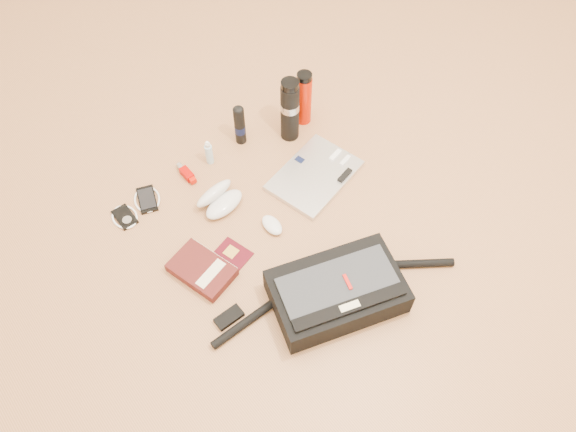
# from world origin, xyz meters

# --- Properties ---
(ground) EXTENTS (4.00, 4.00, 0.00)m
(ground) POSITION_xyz_m (0.00, 0.00, 0.00)
(ground) COLOR #AD7548
(ground) RESTS_ON ground
(messenger_bag) EXTENTS (0.82, 0.38, 0.12)m
(messenger_bag) POSITION_xyz_m (-0.04, -0.26, 0.05)
(messenger_bag) COLOR black
(messenger_bag) RESTS_ON ground
(laptop) EXTENTS (0.38, 0.30, 0.03)m
(laptop) POSITION_xyz_m (0.24, 0.17, 0.01)
(laptop) COLOR silver
(laptop) RESTS_ON ground
(book) EXTENTS (0.19, 0.24, 0.04)m
(book) POSITION_xyz_m (-0.32, 0.10, 0.02)
(book) COLOR #431210
(book) RESTS_ON ground
(passport) EXTENTS (0.11, 0.14, 0.01)m
(passport) POSITION_xyz_m (-0.20, 0.09, 0.00)
(passport) COLOR #430610
(passport) RESTS_ON ground
(mouse) EXTENTS (0.06, 0.10, 0.03)m
(mouse) POSITION_xyz_m (-0.03, 0.09, 0.02)
(mouse) COLOR white
(mouse) RESTS_ON ground
(sunglasses_case) EXTENTS (0.18, 0.16, 0.09)m
(sunglasses_case) POSITION_xyz_m (-0.12, 0.29, 0.03)
(sunglasses_case) COLOR silver
(sunglasses_case) RESTS_ON ground
(ipod) EXTENTS (0.09, 0.10, 0.01)m
(ipod) POSITION_xyz_m (-0.42, 0.46, 0.01)
(ipod) COLOR black
(ipod) RESTS_ON ground
(phone) EXTENTS (0.12, 0.14, 0.01)m
(phone) POSITION_xyz_m (-0.31, 0.48, 0.01)
(phone) COLOR black
(phone) RESTS_ON ground
(inhaler) EXTENTS (0.03, 0.11, 0.03)m
(inhaler) POSITION_xyz_m (-0.14, 0.48, 0.01)
(inhaler) COLOR #9D0400
(inhaler) RESTS_ON ground
(spray_bottle) EXTENTS (0.03, 0.03, 0.11)m
(spray_bottle) POSITION_xyz_m (-0.03, 0.48, 0.05)
(spray_bottle) COLOR #A8D0E4
(spray_bottle) RESTS_ON ground
(aerosol_can) EXTENTS (0.04, 0.04, 0.18)m
(aerosol_can) POSITION_xyz_m (0.13, 0.50, 0.09)
(aerosol_can) COLOR black
(aerosol_can) RESTS_ON ground
(thermos_black) EXTENTS (0.09, 0.09, 0.28)m
(thermos_black) POSITION_xyz_m (0.30, 0.40, 0.14)
(thermos_black) COLOR black
(thermos_black) RESTS_ON ground
(thermos_red) EXTENTS (0.07, 0.07, 0.24)m
(thermos_red) POSITION_xyz_m (0.40, 0.43, 0.12)
(thermos_red) COLOR #B91600
(thermos_red) RESTS_ON ground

